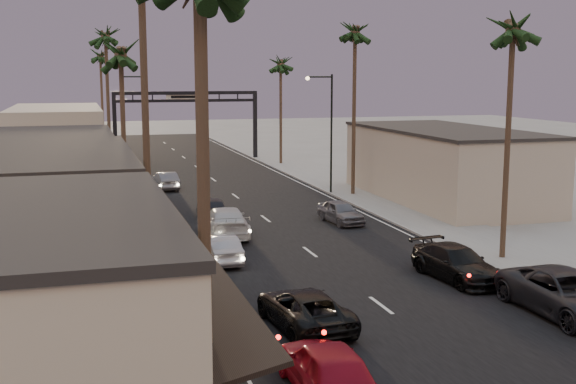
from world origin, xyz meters
TOP-DOWN VIEW (x-y plane):
  - ground at (0.00, 40.00)m, footprint 200.00×200.00m
  - road at (0.00, 45.00)m, footprint 14.00×120.00m
  - sidewalk_left at (-9.50, 52.00)m, footprint 5.00×92.00m
  - sidewalk_right at (9.50, 52.00)m, footprint 5.00×92.00m
  - storefront_near at (-13.00, 12.00)m, footprint 8.00×12.00m
  - storefront_mid at (-13.00, 26.00)m, footprint 8.00×14.00m
  - storefront_far at (-13.00, 42.00)m, footprint 8.00×16.00m
  - storefront_dist at (-13.00, 65.00)m, footprint 8.00×20.00m
  - building_right at (14.00, 40.00)m, footprint 8.00×18.00m
  - arch at (0.00, 70.00)m, footprint 15.20×0.40m
  - streetlight_right at (6.92, 45.00)m, footprint 2.13×0.30m
  - streetlight_left at (-6.92, 58.00)m, footprint 2.13×0.30m
  - palm_lc at (-8.60, 36.00)m, footprint 3.20×3.20m
  - palm_ld at (-8.60, 55.00)m, footprint 3.20×3.20m
  - palm_ra at (8.60, 24.00)m, footprint 3.20×3.20m
  - palm_rb at (8.60, 44.00)m, footprint 3.20×3.20m
  - palm_rc at (8.60, 64.00)m, footprint 3.20×3.20m
  - palm_far at (-8.30, 78.00)m, footprint 3.20×3.20m
  - oncoming_red at (-4.71, 11.98)m, footprint 1.96×4.80m
  - oncoming_pickup at (-3.64, 17.48)m, footprint 2.72×5.20m
  - oncoming_silver at (-4.76, 27.33)m, footprint 1.53×4.12m
  - oncoming_white at (-3.40, 32.83)m, footprint 2.78×5.89m
  - oncoming_dgrey at (-3.15, 38.33)m, footprint 1.67×3.97m
  - oncoming_grey_far at (-4.56, 50.82)m, footprint 1.75×4.27m
  - curbside_near at (6.20, 15.94)m, footprint 2.91×6.12m
  - curbside_black at (4.64, 21.44)m, footprint 2.63×5.32m
  - curbside_grey at (4.07, 34.47)m, footprint 2.05×4.19m

SIDE VIEW (x-z plane):
  - ground at x=0.00m, z-range 0.00..0.00m
  - road at x=0.00m, z-range -0.01..0.01m
  - sidewalk_left at x=-9.50m, z-range 0.00..0.12m
  - sidewalk_right at x=9.50m, z-range 0.00..0.12m
  - oncoming_dgrey at x=-3.15m, z-range 0.00..1.34m
  - oncoming_silver at x=-4.76m, z-range 0.00..1.35m
  - oncoming_grey_far at x=-4.56m, z-range 0.00..1.38m
  - curbside_grey at x=4.07m, z-range 0.00..1.38m
  - oncoming_pickup at x=-3.64m, z-range 0.00..1.40m
  - curbside_black at x=4.64m, z-range 0.00..1.49m
  - oncoming_red at x=-4.71m, z-range 0.00..1.63m
  - oncoming_white at x=-3.40m, z-range 0.00..1.66m
  - curbside_near at x=6.20m, z-range 0.00..1.69m
  - storefront_far at x=-13.00m, z-range 0.00..5.00m
  - building_right at x=14.00m, z-range 0.00..5.00m
  - storefront_near at x=-13.00m, z-range 0.00..5.50m
  - storefront_mid at x=-13.00m, z-range 0.00..5.50m
  - storefront_dist at x=-13.00m, z-range 0.00..6.00m
  - streetlight_right at x=6.92m, z-range 0.83..9.83m
  - streetlight_left at x=-6.92m, z-range 0.83..9.83m
  - arch at x=0.00m, z-range 1.90..9.17m
  - palm_lc at x=-8.60m, z-range 4.37..16.57m
  - palm_rc at x=8.60m, z-range 4.37..16.57m
  - palm_ra at x=8.60m, z-range 4.84..18.04m
  - palm_far at x=-8.30m, z-range 4.84..18.04m
  - palm_ld at x=-8.60m, z-range 5.32..19.52m
  - palm_rb at x=8.60m, z-range 5.32..19.52m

